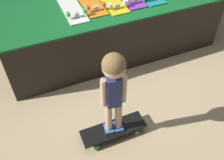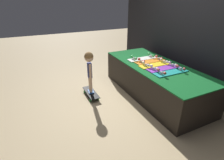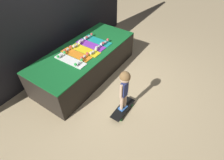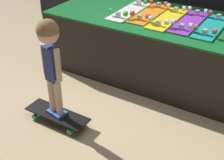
% 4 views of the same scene
% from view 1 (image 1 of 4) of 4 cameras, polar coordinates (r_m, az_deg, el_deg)
% --- Properties ---
extents(ground_plane, '(16.00, 16.00, 0.00)m').
position_cam_1_polar(ground_plane, '(3.02, 3.57, 1.22)').
color(ground_plane, tan).
extents(display_rack, '(2.48, 1.02, 0.65)m').
position_cam_1_polar(display_rack, '(3.23, -0.74, 12.21)').
color(display_rack, black).
rests_on(display_rack, ground_plane).
extents(skateboard_white_on_rack, '(0.20, 0.69, 0.09)m').
position_cam_1_polar(skateboard_white_on_rack, '(2.92, -8.98, 15.62)').
color(skateboard_white_on_rack, white).
rests_on(skateboard_white_on_rack, display_rack).
extents(skateboard_orange_on_rack, '(0.20, 0.69, 0.09)m').
position_cam_1_polar(skateboard_orange_on_rack, '(3.01, -5.02, 16.94)').
color(skateboard_orange_on_rack, orange).
rests_on(skateboard_orange_on_rack, display_rack).
extents(skateboard_on_floor, '(0.60, 0.19, 0.09)m').
position_cam_1_polar(skateboard_on_floor, '(2.44, 0.31, -10.73)').
color(skateboard_on_floor, black).
rests_on(skateboard_on_floor, ground_plane).
extents(child, '(0.21, 0.18, 0.87)m').
position_cam_1_polar(child, '(1.95, 0.38, -0.42)').
color(child, '#3870C6').
rests_on(child, skateboard_on_floor).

